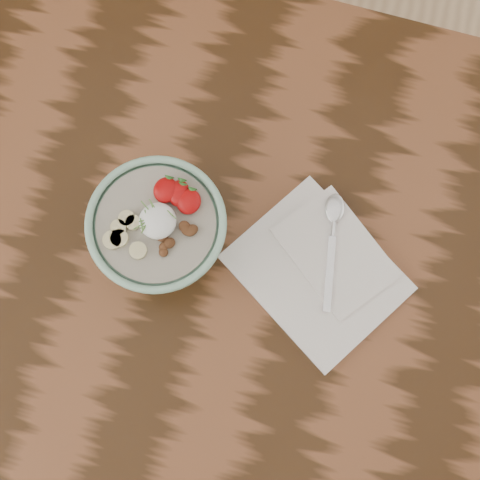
{
  "coord_description": "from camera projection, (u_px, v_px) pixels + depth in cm",
  "views": [
    {
      "loc": [
        13.65,
        -20.25,
        174.94
      ],
      "look_at": [
        8.23,
        -1.27,
        86.62
      ],
      "focal_mm": 50.0,
      "sensor_mm": 36.0,
      "label": 1
    }
  ],
  "objects": [
    {
      "name": "spoon",
      "position": [
        333.0,
        224.0,
        1.01
      ],
      "size": [
        5.18,
        18.26,
        0.95
      ],
      "rotation": [
        0.0,
        0.0,
        0.17
      ],
      "color": "silver",
      "rests_on": "napkin"
    },
    {
      "name": "table",
      "position": [
        195.0,
        247.0,
        1.12
      ],
      "size": [
        160.0,
        90.0,
        75.0
      ],
      "color": "#341E0D",
      "rests_on": "ground"
    },
    {
      "name": "napkin",
      "position": [
        321.0,
        268.0,
        1.01
      ],
      "size": [
        30.31,
        28.88,
        1.46
      ],
      "rotation": [
        0.0,
        0.0,
        -0.56
      ],
      "color": "white",
      "rests_on": "table"
    },
    {
      "name": "breakfast_bowl",
      "position": [
        160.0,
        230.0,
        0.96
      ],
      "size": [
        19.69,
        19.69,
        13.05
      ],
      "rotation": [
        0.0,
        0.0,
        -0.2
      ],
      "color": "#8DBEA2",
      "rests_on": "table"
    }
  ]
}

